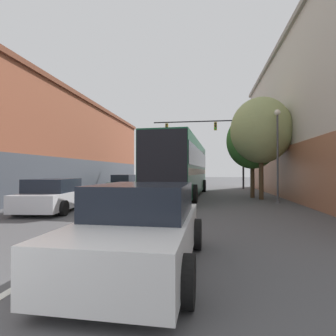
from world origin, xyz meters
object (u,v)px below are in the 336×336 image
Objects in this scene: parked_car_left_near at (151,180)px; street_tree_near at (261,130)px; parked_car_left_far at (124,183)px; street_tree_far at (252,141)px; bus at (182,166)px; traffic_signal_gantry at (216,137)px; parked_car_left_mid at (55,196)px; street_lamp at (278,148)px; hatchback_foreground at (141,227)px.

street_tree_near is at bearing -138.04° from parked_car_left_near.
parked_car_left_far is 12.04m from street_tree_near.
street_tree_far is (9.68, -13.94, 2.99)m from parked_car_left_near.
traffic_signal_gantry is (2.59, 8.44, 3.05)m from bus.
parked_car_left_far is 10.28m from traffic_signal_gantry.
bus is at bearing -38.58° from parked_car_left_mid.
street_lamp is at bearing -76.34° from traffic_signal_gantry.
hatchback_foreground is 0.92× the size of parked_car_left_mid.
street_tree_far reaches higher than hatchback_foreground.
bus is 2.56× the size of street_lamp.
parked_car_left_mid is at bearing 151.08° from bus.
traffic_signal_gantry reaches higher than hatchback_foreground.
hatchback_foreground is at bearing -115.73° from street_lamp.
hatchback_foreground is 27.44m from parked_car_left_near.
parked_car_left_far is 13.06m from street_lamp.
hatchback_foreground is 22.40m from traffic_signal_gantry.
bus is at bearing -107.05° from traffic_signal_gantry.
bus reaches higher than parked_car_left_near.
street_tree_far is at bearing -59.47° from parked_car_left_mid.
street_lamp is 0.92× the size of street_tree_far.
traffic_signal_gantry is (7.93, 4.78, 4.45)m from parked_car_left_far.
traffic_signal_gantry is at bearing -60.16° from parked_car_left_far.
parked_car_left_far is 0.78× the size of street_tree_far.
hatchback_foreground is 7.87m from parked_car_left_mid.
street_tree_near is 1.15m from street_tree_far.
street_tree_far reaches higher than parked_car_left_near.
street_lamp is at bearing -73.88° from parked_car_left_mid.
street_tree_near is at bearing -103.72° from bus.
parked_car_left_mid is at bearing -178.07° from parked_car_left_far.
parked_car_left_far is at bearing -3.61° from parked_car_left_mid.
hatchback_foreground is 0.79× the size of street_lamp.
parked_car_left_mid is 18.20m from traffic_signal_gantry.
street_lamp is at bearing -73.29° from street_tree_far.
bus is 2.35× the size of street_tree_far.
bus is 3.01× the size of parked_car_left_far.
parked_car_left_near is 9.77m from parked_car_left_far.
street_tree_near is (10.30, -5.14, 3.51)m from parked_car_left_far.
street_lamp is at bearing -25.22° from hatchback_foreground.
street_tree_far is at bearing -93.47° from bus.
street_tree_near is at bearing -19.62° from hatchback_foreground.
traffic_signal_gantry is at bearing 103.43° from street_tree_near.
parked_car_left_mid is 0.87× the size of street_lamp.
street_tree_near reaches higher than parked_car_left_mid.
parked_car_left_mid is 1.02× the size of parked_car_left_far.
street_tree_far is at bearing 110.12° from street_tree_near.
bus reaches higher than parked_car_left_mid.
bus is 2.07× the size of street_tree_near.
parked_car_left_near is at bearing 122.16° from street_lamp.
traffic_signal_gantry is at bearing -115.03° from parked_car_left_near.
street_tree_far reaches higher than bus.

